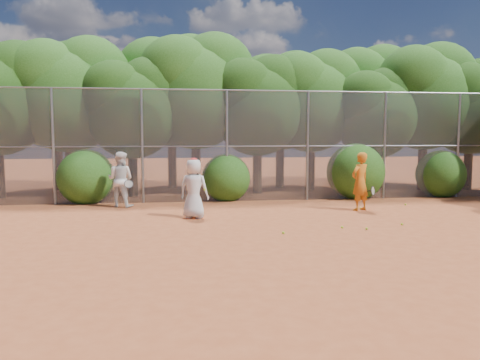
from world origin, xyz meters
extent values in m
plane|color=#9E4723|center=(0.00, 0.00, 0.00)|extent=(80.00, 80.00, 0.00)
cylinder|color=gray|center=(-7.00, 6.00, 2.00)|extent=(0.09, 0.09, 4.00)
cylinder|color=gray|center=(-4.00, 6.00, 2.00)|extent=(0.09, 0.09, 4.00)
cylinder|color=gray|center=(-1.00, 6.00, 2.00)|extent=(0.09, 0.09, 4.00)
cylinder|color=gray|center=(2.00, 6.00, 2.00)|extent=(0.09, 0.09, 4.00)
cylinder|color=gray|center=(5.00, 6.00, 2.00)|extent=(0.09, 0.09, 4.00)
cylinder|color=gray|center=(8.00, 6.00, 2.00)|extent=(0.09, 0.09, 4.00)
cylinder|color=gray|center=(0.00, 6.00, 4.00)|extent=(20.00, 0.05, 0.05)
cylinder|color=gray|center=(0.00, 6.00, 2.00)|extent=(20.00, 0.04, 0.04)
cube|color=slate|center=(0.00, 6.00, 2.00)|extent=(20.00, 0.02, 4.00)
sphere|color=#14320B|center=(-8.74, 8.38, 4.47)|extent=(3.05, 3.05, 3.05)
cylinder|color=black|center=(-7.00, 8.50, 1.26)|extent=(0.38, 0.38, 2.52)
sphere|color=#214F13|center=(-7.00, 8.50, 3.73)|extent=(4.03, 4.03, 4.03)
sphere|color=#214F13|center=(-6.19, 8.90, 4.74)|extent=(3.23, 3.23, 3.23)
sphere|color=#214F13|center=(-7.71, 8.20, 4.54)|extent=(3.02, 3.02, 3.02)
cylinder|color=black|center=(-4.50, 7.80, 1.08)|extent=(0.36, 0.36, 2.17)
sphere|color=#14320B|center=(-4.50, 7.80, 3.21)|extent=(3.47, 3.47, 3.47)
sphere|color=#14320B|center=(-3.81, 8.15, 4.08)|extent=(2.78, 2.78, 2.78)
sphere|color=#14320B|center=(-5.11, 7.54, 3.91)|extent=(2.60, 2.60, 2.60)
cylinder|color=black|center=(-2.00, 8.80, 1.33)|extent=(0.39, 0.39, 2.66)
sphere|color=#214F13|center=(-2.00, 8.80, 3.94)|extent=(4.26, 4.26, 4.26)
sphere|color=#214F13|center=(-1.15, 9.23, 5.00)|extent=(3.40, 3.40, 3.40)
sphere|color=#214F13|center=(-2.74, 8.48, 4.79)|extent=(3.19, 3.19, 3.19)
cylinder|color=black|center=(0.50, 8.20, 1.14)|extent=(0.37, 0.37, 2.27)
sphere|color=#14320B|center=(0.50, 8.20, 3.37)|extent=(3.64, 3.64, 3.64)
sphere|color=#14320B|center=(1.23, 8.56, 4.28)|extent=(2.91, 2.91, 2.91)
sphere|color=#14320B|center=(-0.14, 7.93, 4.10)|extent=(2.73, 2.73, 2.73)
cylinder|color=black|center=(3.00, 9.00, 1.22)|extent=(0.38, 0.38, 2.45)
sphere|color=#214F13|center=(3.00, 9.00, 3.63)|extent=(3.92, 3.92, 3.92)
sphere|color=#214F13|center=(3.78, 9.39, 4.61)|extent=(3.14, 3.14, 3.14)
sphere|color=#214F13|center=(2.31, 8.71, 4.41)|extent=(2.94, 2.94, 2.94)
cylinder|color=black|center=(5.50, 8.00, 1.05)|extent=(0.36, 0.36, 2.10)
sphere|color=#14320B|center=(5.50, 8.00, 3.11)|extent=(3.36, 3.36, 3.36)
sphere|color=#14320B|center=(6.17, 8.34, 3.95)|extent=(2.69, 2.69, 2.69)
sphere|color=#14320B|center=(4.91, 7.75, 3.78)|extent=(2.52, 2.52, 2.52)
cylinder|color=black|center=(8.00, 8.60, 1.29)|extent=(0.39, 0.39, 2.59)
sphere|color=#214F13|center=(8.00, 8.60, 3.83)|extent=(4.14, 4.14, 4.14)
sphere|color=#214F13|center=(8.83, 9.01, 4.87)|extent=(3.32, 3.32, 3.32)
sphere|color=#214F13|center=(7.27, 8.29, 4.66)|extent=(3.11, 3.11, 3.11)
cylinder|color=black|center=(10.00, 8.30, 1.15)|extent=(0.37, 0.37, 2.31)
sphere|color=#14320B|center=(10.00, 8.30, 3.42)|extent=(3.70, 3.70, 3.70)
sphere|color=#14320B|center=(9.35, 8.02, 4.16)|extent=(2.77, 2.77, 2.77)
cylinder|color=black|center=(-8.00, 10.80, 1.31)|extent=(0.39, 0.39, 2.62)
sphere|color=#214F13|center=(-8.00, 10.80, 3.88)|extent=(4.20, 4.20, 4.20)
sphere|color=#214F13|center=(-7.16, 11.22, 4.94)|extent=(3.36, 3.36, 3.36)
sphere|color=#214F13|center=(-8.73, 10.49, 4.72)|extent=(3.15, 3.15, 3.15)
cylinder|color=black|center=(-3.00, 11.00, 1.40)|extent=(0.40, 0.40, 2.80)
sphere|color=#214F13|center=(-3.00, 11.00, 4.14)|extent=(4.48, 4.48, 4.48)
sphere|color=#214F13|center=(-2.10, 11.45, 5.26)|extent=(3.58, 3.58, 3.58)
sphere|color=#214F13|center=(-3.78, 10.66, 5.04)|extent=(3.36, 3.36, 3.36)
cylinder|color=black|center=(2.00, 10.60, 1.26)|extent=(0.38, 0.38, 2.52)
sphere|color=#214F13|center=(2.00, 10.60, 3.73)|extent=(4.03, 4.03, 4.03)
sphere|color=#214F13|center=(2.81, 11.00, 4.74)|extent=(3.23, 3.23, 3.23)
sphere|color=#214F13|center=(1.29, 10.30, 4.54)|extent=(3.02, 3.02, 3.02)
cylinder|color=black|center=(6.50, 11.20, 1.36)|extent=(0.40, 0.40, 2.73)
sphere|color=#214F13|center=(6.50, 11.20, 4.04)|extent=(4.37, 4.37, 4.37)
sphere|color=#214F13|center=(7.37, 11.64, 5.13)|extent=(3.49, 3.49, 3.49)
sphere|color=#214F13|center=(5.74, 10.87, 4.91)|extent=(3.28, 3.28, 3.28)
sphere|color=#214F13|center=(-6.00, 6.30, 1.00)|extent=(2.00, 2.00, 2.00)
sphere|color=#214F13|center=(-1.00, 6.30, 0.90)|extent=(1.80, 1.80, 1.80)
sphere|color=#214F13|center=(4.00, 6.30, 1.10)|extent=(2.20, 2.20, 2.20)
sphere|color=#214F13|center=(7.50, 6.30, 0.95)|extent=(1.90, 1.90, 1.90)
imported|color=#CB6C17|center=(2.96, 3.30, 0.93)|extent=(0.81, 0.71, 1.86)
torus|color=black|center=(3.31, 3.10, 0.65)|extent=(0.25, 0.25, 0.30)
cylinder|color=black|center=(3.15, 3.25, 0.63)|extent=(0.22, 0.22, 0.06)
imported|color=silver|center=(-2.32, 2.61, 0.86)|extent=(0.98, 0.82, 1.72)
ellipsoid|color=#B21B19|center=(-2.32, 2.61, 1.68)|extent=(0.22, 0.22, 0.13)
sphere|color=#B1CF25|center=(-2.02, 2.41, 0.85)|extent=(0.07, 0.07, 0.07)
imported|color=white|center=(-4.67, 5.11, 0.92)|extent=(1.09, 0.97, 1.85)
torus|color=black|center=(-4.37, 4.81, 0.80)|extent=(0.32, 0.19, 0.29)
cylinder|color=black|center=(-4.40, 5.01, 0.71)|extent=(0.07, 0.27, 0.14)
sphere|color=#B1CF25|center=(1.38, 0.55, 0.03)|extent=(0.07, 0.07, 0.07)
sphere|color=#B1CF25|center=(3.10, 3.56, 0.03)|extent=(0.07, 0.07, 0.07)
sphere|color=#B1CF25|center=(1.93, 0.29, 0.03)|extent=(0.07, 0.07, 0.07)
sphere|color=#B1CF25|center=(3.11, 0.75, 0.03)|extent=(0.07, 0.07, 0.07)
sphere|color=#B1CF25|center=(-0.27, 0.09, 0.03)|extent=(0.07, 0.07, 0.07)
sphere|color=#B1CF25|center=(4.93, 4.10, 0.03)|extent=(0.07, 0.07, 0.07)
camera|label=1|loc=(-2.82, -10.80, 2.36)|focal=35.00mm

